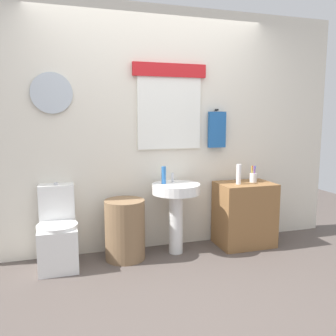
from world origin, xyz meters
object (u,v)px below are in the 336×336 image
at_px(laundry_hamper, 125,230).
at_px(toilet, 58,235).
at_px(soap_bottle, 164,175).
at_px(lotion_bottle, 239,174).
at_px(pedestal_sink, 176,201).
at_px(wooden_cabinet, 244,214).
at_px(toothbrush_cup, 253,177).

bearing_deg(laundry_hamper, toilet, 176.88).
distance_m(toilet, soap_bottle, 1.21).
distance_m(toilet, lotion_bottle, 1.98).
relative_size(toilet, laundry_hamper, 1.30).
height_order(soap_bottle, lotion_bottle, lotion_bottle).
distance_m(soap_bottle, lotion_bottle, 0.83).
bearing_deg(soap_bottle, pedestal_sink, -22.62).
xyz_separation_m(laundry_hamper, wooden_cabinet, (1.36, 0.00, 0.05)).
bearing_deg(wooden_cabinet, pedestal_sink, 180.00).
height_order(pedestal_sink, lotion_bottle, lotion_bottle).
bearing_deg(lotion_bottle, wooden_cabinet, 20.34).
height_order(toilet, soap_bottle, soap_bottle).
relative_size(laundry_hamper, wooden_cabinet, 0.86).
xyz_separation_m(laundry_hamper, soap_bottle, (0.43, 0.05, 0.53)).
height_order(toilet, toothbrush_cup, toothbrush_cup).
bearing_deg(laundry_hamper, lotion_bottle, -1.83).
bearing_deg(lotion_bottle, pedestal_sink, 176.76).
distance_m(toilet, wooden_cabinet, 2.02).
distance_m(lotion_bottle, toothbrush_cup, 0.23).
distance_m(laundry_hamper, pedestal_sink, 0.60).
relative_size(soap_bottle, toothbrush_cup, 0.99).
bearing_deg(pedestal_sink, wooden_cabinet, -0.00).
distance_m(laundry_hamper, wooden_cabinet, 1.36).
height_order(laundry_hamper, lotion_bottle, lotion_bottle).
bearing_deg(laundry_hamper, toothbrush_cup, 0.78).
relative_size(pedestal_sink, soap_bottle, 4.10).
bearing_deg(soap_bottle, laundry_hamper, -173.32).
bearing_deg(pedestal_sink, laundry_hamper, -180.00).
distance_m(toilet, laundry_hamper, 0.65).
bearing_deg(pedestal_sink, toothbrush_cup, 1.25).
relative_size(pedestal_sink, lotion_bottle, 3.42).
xyz_separation_m(wooden_cabinet, soap_bottle, (-0.94, 0.05, 0.48)).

